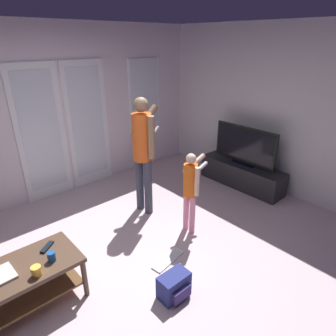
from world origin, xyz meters
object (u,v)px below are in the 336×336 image
(coffee_table, at_px, (20,280))
(flat_screen_tv, at_px, (245,146))
(cup_near_edge, at_px, (51,257))
(tv_stand, at_px, (242,175))
(person_child, at_px, (191,186))
(backpack, at_px, (174,286))
(cup_by_laptop, at_px, (36,271))
(person_adult, at_px, (143,146))
(tv_remote_black, at_px, (47,247))
(loose_keyboard, at_px, (168,260))

(coffee_table, height_order, flat_screen_tv, flat_screen_tv)
(cup_near_edge, bearing_deg, tv_stand, 4.01)
(person_child, relative_size, cup_near_edge, 11.82)
(person_child, bearing_deg, backpack, -143.37)
(coffee_table, height_order, cup_near_edge, cup_near_edge)
(cup_near_edge, distance_m, cup_by_laptop, 0.19)
(tv_stand, relative_size, person_child, 1.35)
(tv_stand, relative_size, person_adult, 0.88)
(cup_by_laptop, bearing_deg, person_child, 0.57)
(tv_stand, distance_m, tv_remote_black, 3.30)
(person_adult, bearing_deg, cup_near_edge, -156.31)
(person_child, height_order, backpack, person_child)
(coffee_table, height_order, loose_keyboard, coffee_table)
(cup_near_edge, bearing_deg, flat_screen_tv, 4.08)
(coffee_table, bearing_deg, flat_screen_tv, 2.23)
(loose_keyboard, relative_size, cup_near_edge, 4.97)
(tv_stand, bearing_deg, cup_by_laptop, -174.67)
(coffee_table, bearing_deg, tv_remote_black, 19.41)
(cup_near_edge, relative_size, tv_remote_black, 0.54)
(tv_stand, height_order, person_adult, person_adult)
(coffee_table, xyz_separation_m, cup_by_laptop, (0.11, -0.19, 0.17))
(cup_by_laptop, bearing_deg, cup_near_edge, 29.06)
(coffee_table, xyz_separation_m, person_child, (2.01, -0.17, 0.32))
(tv_stand, height_order, backpack, tv_stand)
(tv_stand, distance_m, person_adult, 1.94)
(loose_keyboard, xyz_separation_m, cup_near_edge, (-1.14, 0.32, 0.49))
(tv_stand, xyz_separation_m, cup_near_edge, (-3.32, -0.23, 0.31))
(person_child, distance_m, cup_near_edge, 1.75)
(coffee_table, relative_size, loose_keyboard, 2.32)
(tv_stand, height_order, person_child, person_child)
(flat_screen_tv, distance_m, backpack, 2.72)
(backpack, bearing_deg, cup_by_laptop, 147.87)
(cup_by_laptop, bearing_deg, loose_keyboard, -9.91)
(tv_remote_black, bearing_deg, tv_stand, -36.98)
(backpack, bearing_deg, tv_stand, 21.34)
(tv_stand, bearing_deg, flat_screen_tv, 114.61)
(tv_stand, relative_size, tv_remote_black, 8.57)
(backpack, bearing_deg, person_adult, 62.12)
(tv_remote_black, bearing_deg, coffee_table, 161.95)
(coffee_table, xyz_separation_m, person_adult, (1.89, 0.61, 0.66))
(coffee_table, height_order, cup_by_laptop, cup_by_laptop)
(tv_stand, xyz_separation_m, loose_keyboard, (-2.18, -0.55, -0.19))
(person_adult, bearing_deg, flat_screen_tv, -15.45)
(flat_screen_tv, distance_m, person_child, 1.61)
(person_child, xyz_separation_m, cup_near_edge, (-1.74, 0.07, -0.15))
(tv_stand, xyz_separation_m, cup_by_laptop, (-3.49, -0.33, 0.31))
(coffee_table, bearing_deg, cup_by_laptop, -60.01)
(coffee_table, xyz_separation_m, flat_screen_tv, (3.60, 0.14, 0.39))
(tv_stand, xyz_separation_m, flat_screen_tv, (-0.00, 0.00, 0.52))
(backpack, bearing_deg, cup_near_edge, 139.31)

